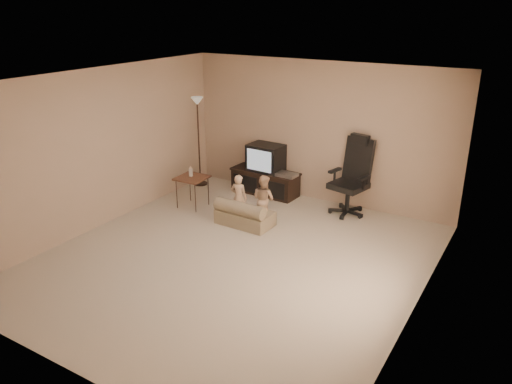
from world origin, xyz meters
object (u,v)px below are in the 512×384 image
(side_table, at_px, (192,178))
(toddler_right, at_px, (264,199))
(office_chair, at_px, (351,186))
(floor_lamp, at_px, (198,122))
(child_sofa, at_px, (244,215))
(toddler_left, at_px, (239,198))
(tv_stand, at_px, (266,174))

(side_table, relative_size, toddler_right, 0.92)
(office_chair, relative_size, toddler_right, 1.67)
(side_table, bearing_deg, floor_lamp, 120.48)
(side_table, bearing_deg, office_chair, 25.09)
(floor_lamp, bearing_deg, child_sofa, -34.15)
(floor_lamp, distance_m, toddler_right, 2.37)
(child_sofa, relative_size, toddler_left, 1.16)
(floor_lamp, xyz_separation_m, toddler_right, (2.00, -0.93, -0.87))
(toddler_left, height_order, toddler_right, toddler_right)
(side_table, distance_m, child_sofa, 1.28)
(child_sofa, relative_size, toddler_right, 1.14)
(tv_stand, relative_size, toddler_right, 1.67)
(child_sofa, xyz_separation_m, toddler_right, (0.21, 0.28, 0.23))
(toddler_left, relative_size, toddler_right, 0.98)
(tv_stand, xyz_separation_m, toddler_left, (0.25, -1.31, 0.00))
(child_sofa, bearing_deg, toddler_right, 55.69)
(office_chair, height_order, side_table, office_chair)
(toddler_right, bearing_deg, side_table, 12.69)
(toddler_right, bearing_deg, toddler_left, 31.27)
(side_table, distance_m, toddler_left, 1.04)
(office_chair, bearing_deg, side_table, -141.93)
(floor_lamp, bearing_deg, toddler_left, -33.76)
(tv_stand, xyz_separation_m, toddler_right, (0.63, -1.16, 0.01))
(child_sofa, bearing_deg, tv_stand, 108.17)
(tv_stand, height_order, toddler_left, tv_stand)
(child_sofa, distance_m, toddler_left, 0.31)
(tv_stand, height_order, floor_lamp, floor_lamp)
(tv_stand, bearing_deg, office_chair, 1.21)
(toddler_left, bearing_deg, toddler_right, -165.17)
(tv_stand, xyz_separation_m, child_sofa, (0.42, -1.45, -0.22))
(toddler_right, bearing_deg, child_sofa, 63.97)
(tv_stand, xyz_separation_m, office_chair, (1.71, -0.06, 0.09))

